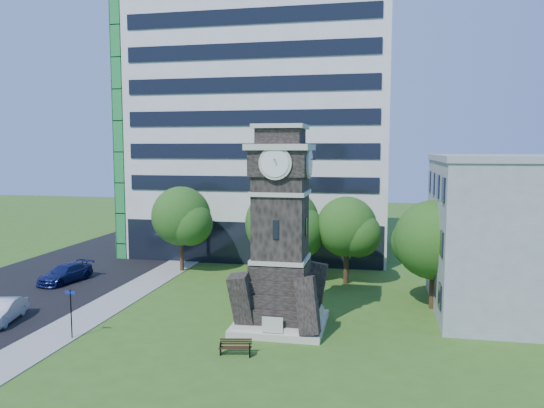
% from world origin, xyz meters
% --- Properties ---
extents(ground, '(160.00, 160.00, 0.00)m').
position_xyz_m(ground, '(0.00, 0.00, 0.00)').
color(ground, '#375D1A').
rests_on(ground, ground).
extents(sidewalk, '(3.00, 70.00, 0.06)m').
position_xyz_m(sidewalk, '(-9.50, 5.00, 0.03)').
color(sidewalk, gray).
rests_on(sidewalk, ground).
extents(street, '(14.00, 80.00, 0.02)m').
position_xyz_m(street, '(-18.00, 5.00, 0.01)').
color(street, black).
rests_on(street, ground).
extents(clock_tower, '(5.40, 5.40, 12.22)m').
position_xyz_m(clock_tower, '(3.00, 2.00, 5.28)').
color(clock_tower, beige).
rests_on(clock_tower, ground).
extents(office_tall, '(26.20, 15.11, 28.60)m').
position_xyz_m(office_tall, '(-3.20, 25.84, 14.22)').
color(office_tall, white).
rests_on(office_tall, ground).
extents(car_street_mid, '(2.44, 4.47, 1.40)m').
position_xyz_m(car_street_mid, '(-14.16, -0.72, 0.70)').
color(car_street_mid, silver).
rests_on(car_street_mid, ground).
extents(car_street_north, '(2.94, 5.27, 1.44)m').
position_xyz_m(car_street_north, '(-16.13, 9.06, 0.72)').
color(car_street_north, '#12194F').
rests_on(car_street_north, ground).
extents(car_east_lot, '(5.38, 3.27, 1.40)m').
position_xyz_m(car_east_lot, '(15.58, 3.91, 0.70)').
color(car_east_lot, '#4D4C51').
rests_on(car_east_lot, ground).
extents(park_bench, '(1.68, 0.45, 0.87)m').
position_xyz_m(park_bench, '(1.51, -2.94, 0.46)').
color(park_bench, black).
rests_on(park_bench, ground).
extents(street_sign, '(0.69, 0.07, 2.86)m').
position_xyz_m(street_sign, '(-8.30, -2.46, 1.79)').
color(street_sign, black).
rests_on(street_sign, ground).
extents(tree_nw, '(5.71, 5.19, 7.53)m').
position_xyz_m(tree_nw, '(-8.22, 14.72, 4.74)').
color(tree_nw, '#332114').
rests_on(tree_nw, ground).
extents(tree_nc, '(6.77, 6.16, 7.75)m').
position_xyz_m(tree_nc, '(1.06, 13.61, 4.48)').
color(tree_nc, '#332114').
rests_on(tree_nc, ground).
extents(tree_ne, '(5.29, 4.81, 7.03)m').
position_xyz_m(tree_ne, '(6.31, 13.30, 4.43)').
color(tree_ne, '#332114').
rests_on(tree_ne, ground).
extents(tree_east, '(5.89, 5.36, 7.40)m').
position_xyz_m(tree_east, '(12.49, 7.69, 4.53)').
color(tree_east, '#332114').
rests_on(tree_east, ground).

